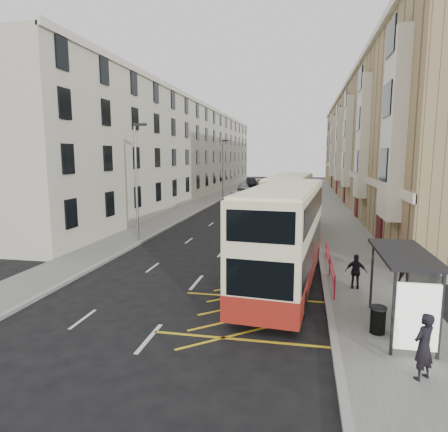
% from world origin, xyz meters
% --- Properties ---
extents(ground, '(200.00, 200.00, 0.00)m').
position_xyz_m(ground, '(0.00, 0.00, 0.00)').
color(ground, black).
rests_on(ground, ground).
extents(pavement_right, '(4.00, 120.00, 0.15)m').
position_xyz_m(pavement_right, '(8.00, 30.00, 0.07)').
color(pavement_right, '#61615C').
rests_on(pavement_right, ground).
extents(pavement_left, '(3.00, 120.00, 0.15)m').
position_xyz_m(pavement_left, '(-7.50, 30.00, 0.07)').
color(pavement_left, '#61615C').
rests_on(pavement_left, ground).
extents(kerb_right, '(0.25, 120.00, 0.15)m').
position_xyz_m(kerb_right, '(6.00, 30.00, 0.07)').
color(kerb_right, gray).
rests_on(kerb_right, ground).
extents(kerb_left, '(0.25, 120.00, 0.15)m').
position_xyz_m(kerb_left, '(-6.00, 30.00, 0.07)').
color(kerb_left, gray).
rests_on(kerb_left, ground).
extents(road_markings, '(10.00, 110.00, 0.01)m').
position_xyz_m(road_markings, '(0.00, 45.00, 0.01)').
color(road_markings, silver).
rests_on(road_markings, ground).
extents(terrace_right, '(10.75, 79.00, 15.25)m').
position_xyz_m(terrace_right, '(14.88, 45.38, 7.52)').
color(terrace_right, '#9E8B5C').
rests_on(terrace_right, ground).
extents(terrace_left, '(9.18, 79.00, 13.25)m').
position_xyz_m(terrace_left, '(-13.43, 45.50, 6.52)').
color(terrace_left, beige).
rests_on(terrace_left, ground).
extents(bus_shelter, '(1.65, 4.25, 2.70)m').
position_xyz_m(bus_shelter, '(8.34, -0.39, 2.14)').
color(bus_shelter, black).
rests_on(bus_shelter, pavement_right).
extents(guard_railing, '(0.06, 6.56, 1.01)m').
position_xyz_m(guard_railing, '(6.25, 5.75, 0.86)').
color(guard_railing, red).
rests_on(guard_railing, pavement_right).
extents(street_lamp_near, '(0.93, 0.18, 8.00)m').
position_xyz_m(street_lamp_near, '(-6.35, 12.00, 4.64)').
color(street_lamp_near, gray).
rests_on(street_lamp_near, pavement_left).
extents(street_lamp_far, '(0.93, 0.18, 8.00)m').
position_xyz_m(street_lamp_far, '(-6.35, 42.00, 4.64)').
color(street_lamp_far, gray).
rests_on(street_lamp_far, pavement_left).
extents(double_decker_front, '(3.75, 11.85, 4.65)m').
position_xyz_m(double_decker_front, '(4.10, 4.56, 2.37)').
color(double_decker_front, '#FBF3BE').
rests_on(double_decker_front, ground).
extents(double_decker_rear, '(3.55, 11.49, 4.51)m').
position_xyz_m(double_decker_rear, '(3.90, 16.61, 2.30)').
color(double_decker_rear, '#FBF3BE').
rests_on(double_decker_rear, ground).
extents(litter_bin, '(0.55, 0.55, 0.91)m').
position_xyz_m(litter_bin, '(7.43, -0.43, 0.62)').
color(litter_bin, black).
rests_on(litter_bin, pavement_right).
extents(pedestrian_near, '(0.79, 0.76, 1.81)m').
position_xyz_m(pedestrian_near, '(8.09, -3.10, 1.06)').
color(pedestrian_near, black).
rests_on(pedestrian_near, pavement_right).
extents(pedestrian_mid, '(0.97, 0.79, 1.86)m').
position_xyz_m(pedestrian_mid, '(9.63, 5.02, 1.08)').
color(pedestrian_mid, black).
rests_on(pedestrian_mid, pavement_right).
extents(pedestrian_far, '(0.96, 0.53, 1.55)m').
position_xyz_m(pedestrian_far, '(7.27, 4.10, 0.93)').
color(pedestrian_far, black).
rests_on(pedestrian_far, pavement_right).
extents(white_van, '(4.10, 5.63, 1.42)m').
position_xyz_m(white_van, '(-3.57, 43.14, 0.71)').
color(white_van, silver).
rests_on(white_van, ground).
extents(car_silver, '(1.73, 4.09, 1.38)m').
position_xyz_m(car_silver, '(-5.20, 53.66, 0.69)').
color(car_silver, '#95979B').
rests_on(car_silver, ground).
extents(car_dark, '(2.70, 5.13, 1.61)m').
position_xyz_m(car_dark, '(-5.20, 64.10, 0.80)').
color(car_dark, black).
rests_on(car_dark, ground).
extents(car_red, '(2.69, 5.12, 1.42)m').
position_xyz_m(car_red, '(5.20, 62.50, 0.71)').
color(car_red, '#9E0409').
rests_on(car_red, ground).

